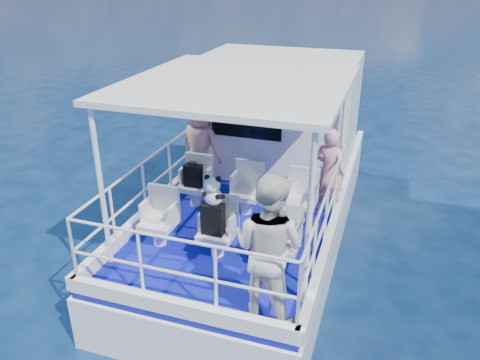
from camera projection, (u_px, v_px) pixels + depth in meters
name	position (u px, v px, depth m)	size (l,w,h in m)	color
ground	(242.00, 264.00, 7.93)	(2000.00, 2000.00, 0.00)	#081A3E
hull	(258.00, 235.00, 8.79)	(3.00, 7.00, 1.60)	white
deck	(259.00, 195.00, 8.43)	(2.90, 6.90, 0.10)	#090D88
cabin	(279.00, 113.00, 9.06)	(2.85, 2.00, 2.20)	white
canopy	(238.00, 83.00, 6.43)	(3.00, 3.20, 0.08)	white
canopy_posts	(237.00, 161.00, 6.87)	(2.77, 2.97, 2.20)	white
railings	(230.00, 207.00, 6.84)	(2.84, 3.59, 1.00)	white
seat_port_fwd	(195.00, 194.00, 7.90)	(0.48, 0.46, 0.38)	silver
seat_center_fwd	(246.00, 202.00, 7.64)	(0.48, 0.46, 0.38)	silver
seat_stbd_fwd	(300.00, 211.00, 7.38)	(0.48, 0.46, 0.38)	silver
seat_port_aft	(159.00, 233.00, 6.78)	(0.48, 0.46, 0.38)	silver
seat_center_aft	(217.00, 243.00, 6.52)	(0.48, 0.46, 0.38)	silver
seat_stbd_aft	(280.00, 255.00, 6.26)	(0.48, 0.46, 0.38)	silver
passenger_port_fwd	(200.00, 146.00, 8.29)	(0.60, 0.43, 1.60)	tan
passenger_stbd_fwd	(329.00, 172.00, 7.43)	(0.53, 0.35, 1.45)	pink
passenger_stbd_aft	(269.00, 248.00, 5.15)	(0.87, 0.67, 1.78)	silver
backpack_port	(193.00, 176.00, 7.68)	(0.29, 0.16, 0.38)	black
backpack_center	(213.00, 219.00, 6.31)	(0.30, 0.17, 0.45)	black
compact_camera	(192.00, 164.00, 7.57)	(0.11, 0.06, 0.06)	black
panda	(213.00, 190.00, 6.13)	(0.27, 0.22, 0.41)	silver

